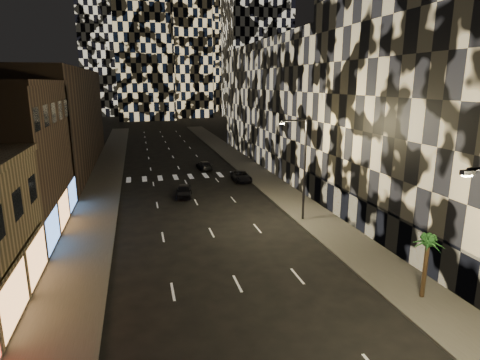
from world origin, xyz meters
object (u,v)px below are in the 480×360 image
car_dark_rightlane (241,176)px  palm_tree (428,246)px  car_dark_oncoming (204,165)px  streetlight_far (302,163)px  car_dark_midlane (184,191)px

car_dark_rightlane → palm_tree: 30.40m
car_dark_rightlane → car_dark_oncoming: bearing=115.0°
car_dark_oncoming → palm_tree: size_ratio=1.10×
car_dark_oncoming → car_dark_rightlane: car_dark_rightlane is taller
car_dark_oncoming → palm_tree: bearing=95.3°
car_dark_oncoming → car_dark_rightlane: size_ratio=0.93×
car_dark_rightlane → streetlight_far: bearing=-82.6°
streetlight_far → car_dark_oncoming: 24.76m
car_dark_oncoming → palm_tree: (6.42, -38.19, 2.69)m
car_dark_rightlane → palm_tree: palm_tree is taller
palm_tree → streetlight_far: bearing=96.2°
car_dark_rightlane → car_dark_midlane: bearing=-143.0°
streetlight_far → palm_tree: 14.60m
streetlight_far → car_dark_midlane: 14.64m
streetlight_far → car_dark_midlane: bearing=132.2°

